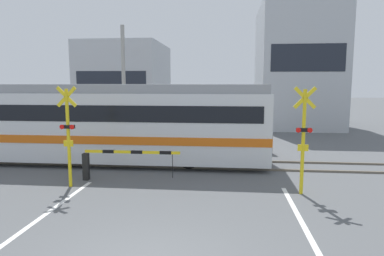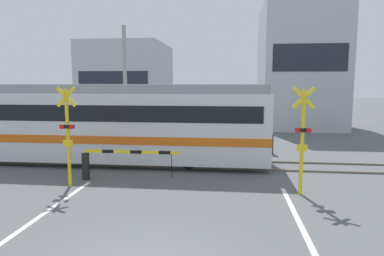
{
  "view_description": "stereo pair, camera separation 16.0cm",
  "coord_description": "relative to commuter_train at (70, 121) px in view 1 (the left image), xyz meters",
  "views": [
    {
      "loc": [
        1.41,
        -5.57,
        3.42
      ],
      "look_at": [
        0.0,
        8.22,
        1.6
      ],
      "focal_mm": 32.0,
      "sensor_mm": 36.0,
      "label": 1
    },
    {
      "loc": [
        1.57,
        -5.56,
        3.42
      ],
      "look_at": [
        0.0,
        8.22,
        1.6
      ],
      "focal_mm": 32.0,
      "sensor_mm": 36.0,
      "label": 2
    }
  ],
  "objects": [
    {
      "name": "crossing_signal_left",
      "position": [
        1.58,
        -3.5,
        0.03
      ],
      "size": [
        0.68,
        0.15,
        3.32
      ],
      "color": "yellow",
      "rests_on": "ground_plane"
    },
    {
      "name": "utility_pole_streetside",
      "position": [
        0.83,
        5.16,
        1.53
      ],
      "size": [
        0.22,
        0.22,
        6.66
      ],
      "color": "gray",
      "rests_on": "ground_plane"
    },
    {
      "name": "crossing_signal_right",
      "position": [
        9.07,
        -3.5,
        0.03
      ],
      "size": [
        0.68,
        0.15,
        3.32
      ],
      "color": "yellow",
      "rests_on": "ground_plane"
    },
    {
      "name": "pedestrian",
      "position": [
        5.3,
        6.25,
        -0.9
      ],
      "size": [
        0.38,
        0.22,
        1.58
      ],
      "color": "#33384C",
      "rests_on": "ground_plane"
    },
    {
      "name": "road_stripe_left",
      "position": [
        2.03,
        -7.74,
        -1.8
      ],
      "size": [
        0.14,
        9.53,
        0.01
      ],
      "color": "white",
      "rests_on": "ground_plane"
    },
    {
      "name": "building_right_of_street",
      "position": [
        12.18,
        14.1,
        2.87
      ],
      "size": [
        5.91,
        7.8,
        9.35
      ],
      "color": "#B2B7BC",
      "rests_on": "ground_plane"
    },
    {
      "name": "rail_track_far",
      "position": [
        5.33,
        0.72,
        -1.77
      ],
      "size": [
        50.0,
        0.1,
        0.08
      ],
      "color": "#6B6051",
      "rests_on": "ground_plane"
    },
    {
      "name": "commuter_train",
      "position": [
        0.0,
        0.0,
        0.0
      ],
      "size": [
        16.91,
        2.71,
        3.38
      ],
      "color": "silver",
      "rests_on": "ground_plane"
    },
    {
      "name": "building_left_of_street",
      "position": [
        -1.66,
        14.1,
        1.5
      ],
      "size": [
        6.2,
        7.8,
        6.61
      ],
      "color": "#B2B7BC",
      "rests_on": "ground_plane"
    },
    {
      "name": "crossing_barrier_near",
      "position": [
        2.69,
        -2.68,
        -1.04
      ],
      "size": [
        3.48,
        0.2,
        1.09
      ],
      "color": "black",
      "rests_on": "ground_plane"
    },
    {
      "name": "crossing_barrier_far",
      "position": [
        7.96,
        2.66,
        -1.04
      ],
      "size": [
        3.48,
        0.2,
        1.09
      ],
      "color": "black",
      "rests_on": "ground_plane"
    },
    {
      "name": "rail_track_near",
      "position": [
        5.33,
        -0.72,
        -1.77
      ],
      "size": [
        50.0,
        0.1,
        0.08
      ],
      "color": "#6B6051",
      "rests_on": "ground_plane"
    }
  ]
}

